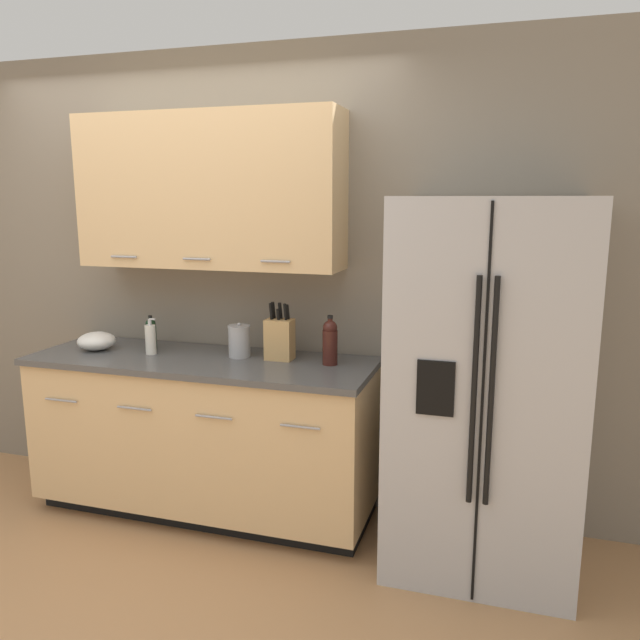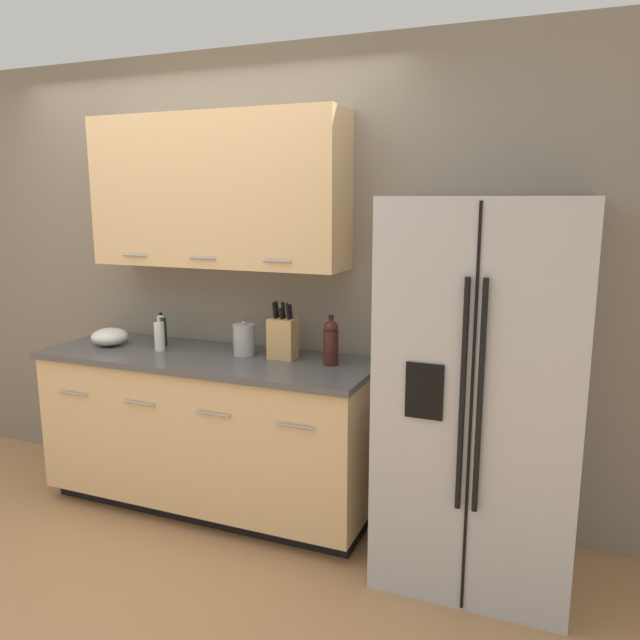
% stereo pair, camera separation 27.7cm
% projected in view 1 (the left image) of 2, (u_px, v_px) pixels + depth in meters
% --- Properties ---
extents(ground_plane, '(14.00, 14.00, 0.00)m').
position_uv_depth(ground_plane, '(62.00, 607.00, 2.75)').
color(ground_plane, '#B27F51').
extents(wall_back, '(10.00, 0.39, 2.60)m').
position_uv_depth(wall_back, '(198.00, 259.00, 3.67)').
color(wall_back, gray).
rests_on(wall_back, ground_plane).
extents(counter_unit, '(1.92, 0.64, 0.91)m').
position_uv_depth(counter_unit, '(205.00, 434.00, 3.53)').
color(counter_unit, black).
rests_on(counter_unit, ground_plane).
extents(refrigerator, '(0.87, 0.76, 1.78)m').
position_uv_depth(refrigerator, '(485.00, 388.00, 2.95)').
color(refrigerator, '#B2B2B5').
rests_on(refrigerator, ground_plane).
extents(knife_block, '(0.15, 0.10, 0.31)m').
position_uv_depth(knife_block, '(280.00, 338.00, 3.38)').
color(knife_block, tan).
rests_on(knife_block, counter_unit).
extents(wine_bottle, '(0.08, 0.08, 0.26)m').
position_uv_depth(wine_bottle, '(330.00, 341.00, 3.27)').
color(wine_bottle, '#3D1914').
rests_on(wine_bottle, counter_unit).
extents(soap_dispenser, '(0.06, 0.06, 0.21)m').
position_uv_depth(soap_dispenser, '(151.00, 339.00, 3.50)').
color(soap_dispenser, silver).
rests_on(soap_dispenser, counter_unit).
extents(oil_bottle, '(0.06, 0.06, 0.20)m').
position_uv_depth(oil_bottle, '(151.00, 333.00, 3.62)').
color(oil_bottle, black).
rests_on(oil_bottle, counter_unit).
extents(steel_canister, '(0.12, 0.12, 0.19)m').
position_uv_depth(steel_canister, '(239.00, 341.00, 3.44)').
color(steel_canister, '#A3A3A5').
rests_on(steel_canister, counter_unit).
extents(mixing_bowl, '(0.21, 0.21, 0.10)m').
position_uv_depth(mixing_bowl, '(97.00, 341.00, 3.60)').
color(mixing_bowl, white).
rests_on(mixing_bowl, counter_unit).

